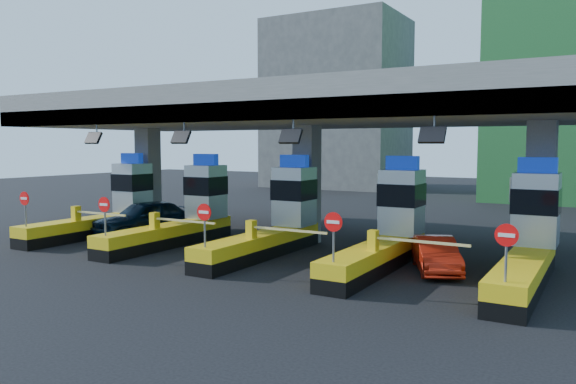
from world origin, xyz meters
The scene contains 10 objects.
ground centered at (0.00, 0.00, 0.00)m, with size 120.00×120.00×0.00m, color black.
toll_canopy centered at (0.00, 2.87, 6.13)m, with size 28.00×12.09×7.00m.
toll_lane_far_left centered at (-10.00, 0.28, 1.40)m, with size 4.43×8.00×4.16m.
toll_lane_left centered at (-5.00, 0.28, 1.40)m, with size 4.43×8.00×4.16m.
toll_lane_center centered at (0.00, 0.28, 1.40)m, with size 4.43×8.00×4.16m.
toll_lane_right centered at (5.00, 0.28, 1.40)m, with size 4.43×8.00×4.16m.
toll_lane_far_right centered at (10.00, 0.28, 1.40)m, with size 4.43×8.00×4.16m.
bg_building_concrete centered at (-14.00, 36.00, 9.00)m, with size 14.00×10.00×18.00m, color #4C4C49.
van centered at (-8.05, 0.68, 0.91)m, with size 2.15×5.33×1.82m, color black.
red_car centered at (6.91, 0.01, 0.63)m, with size 1.33×3.82×1.26m, color red.
Camera 1 is at (12.32, -20.03, 4.61)m, focal length 35.00 mm.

